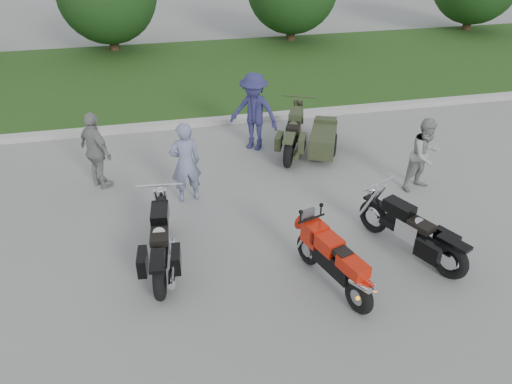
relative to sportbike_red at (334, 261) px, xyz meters
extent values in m
plane|color=#989893|center=(-0.67, 0.80, -0.52)|extent=(80.00, 80.00, 0.00)
cube|color=#B7B4AC|center=(-0.67, 6.80, -0.45)|extent=(60.00, 0.30, 0.15)
cube|color=#2E551D|center=(-0.67, 10.95, -0.45)|extent=(60.00, 8.00, 0.14)
cylinder|color=#3F2B1C|center=(-3.67, 14.30, 0.08)|extent=(0.36, 0.36, 1.20)
cylinder|color=#3F2B1C|center=(3.33, 14.30, 0.08)|extent=(0.36, 0.36, 1.20)
cylinder|color=#3F2B1C|center=(11.33, 14.30, 0.08)|extent=(0.36, 0.36, 1.20)
torus|color=black|center=(0.19, -0.59, -0.24)|extent=(0.34, 0.59, 0.56)
torus|color=black|center=(-0.21, 0.66, -0.25)|extent=(0.27, 0.55, 0.54)
cube|color=black|center=(0.00, -0.01, -0.02)|extent=(0.49, 0.85, 0.32)
cube|color=red|center=(-0.06, 0.19, 0.22)|extent=(0.45, 0.57, 0.24)
cube|color=red|center=(0.13, -0.39, 0.19)|extent=(0.41, 0.56, 0.20)
cube|color=black|center=(0.04, -0.12, 0.26)|extent=(0.32, 0.37, 0.09)
cube|color=red|center=(-0.16, 0.51, 0.19)|extent=(0.40, 0.44, 0.36)
cylinder|color=silver|center=(0.14, -0.65, 0.04)|extent=(0.22, 0.43, 0.20)
cylinder|color=silver|center=(0.27, -0.62, 0.04)|extent=(0.22, 0.43, 0.20)
torus|color=black|center=(-2.67, 0.36, -0.18)|extent=(0.23, 0.69, 0.68)
torus|color=black|center=(-2.52, 2.00, -0.20)|extent=(0.18, 0.65, 0.64)
cube|color=black|center=(-2.59, 1.18, -0.10)|extent=(0.33, 1.21, 0.14)
cube|color=silver|center=(-2.59, 1.18, -0.02)|extent=(0.34, 0.48, 0.35)
cube|color=black|center=(-2.57, 1.48, 0.26)|extent=(0.33, 0.57, 0.22)
cube|color=black|center=(-2.61, 1.03, 0.16)|extent=(0.33, 0.52, 0.12)
cube|color=black|center=(-2.67, 0.36, 0.18)|extent=(0.27, 0.57, 0.06)
cylinder|color=silver|center=(-2.45, 0.81, -0.24)|extent=(0.20, 1.10, 0.10)
torus|color=black|center=(1.91, -0.17, -0.19)|extent=(0.43, 0.67, 0.66)
torus|color=black|center=(1.23, 1.28, -0.21)|extent=(0.37, 0.61, 0.62)
cube|color=black|center=(1.57, 0.56, -0.11)|extent=(0.69, 1.15, 0.14)
cube|color=silver|center=(1.57, 0.56, -0.03)|extent=(0.45, 0.52, 0.34)
cube|color=black|center=(1.45, 0.82, 0.24)|extent=(0.47, 0.60, 0.21)
cube|color=black|center=(1.63, 0.43, 0.14)|extent=(0.45, 0.56, 0.12)
cube|color=black|center=(1.91, -0.17, 0.16)|extent=(0.42, 0.57, 0.06)
cylinder|color=silver|center=(1.87, 0.32, -0.25)|extent=(0.54, 1.01, 0.10)
torus|color=black|center=(0.39, 4.02, -0.17)|extent=(0.44, 0.71, 0.69)
torus|color=black|center=(1.06, 5.57, -0.19)|extent=(0.37, 0.65, 0.65)
cube|color=black|center=(0.72, 4.80, -0.09)|extent=(0.70, 1.21, 0.14)
cube|color=#343C23|center=(0.72, 4.80, -0.01)|extent=(0.46, 0.54, 0.36)
cube|color=#343C23|center=(0.85, 5.08, 0.28)|extent=(0.49, 0.63, 0.22)
cube|color=black|center=(0.66, 4.65, 0.17)|extent=(0.47, 0.58, 0.12)
cube|color=#343C23|center=(0.39, 4.02, 0.19)|extent=(0.43, 0.60, 0.06)
cylinder|color=#343C23|center=(0.75, 4.39, -0.23)|extent=(0.54, 1.07, 0.10)
cube|color=#343C23|center=(1.34, 4.42, -0.11)|extent=(1.04, 1.44, 0.46)
torus|color=black|center=(1.57, 4.31, -0.23)|extent=(0.34, 0.57, 0.57)
imported|color=gray|center=(-1.98, 3.11, 0.32)|extent=(0.67, 0.49, 1.68)
imported|color=#9A9B95|center=(2.85, 2.52, 0.26)|extent=(0.90, 0.79, 1.56)
imported|color=navy|center=(-0.17, 5.14, 0.42)|extent=(1.39, 1.28, 1.87)
imported|color=gray|center=(-3.72, 4.03, 0.31)|extent=(0.91, 1.02, 1.66)
camera|label=1|loc=(-2.47, -5.62, 4.91)|focal=35.00mm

